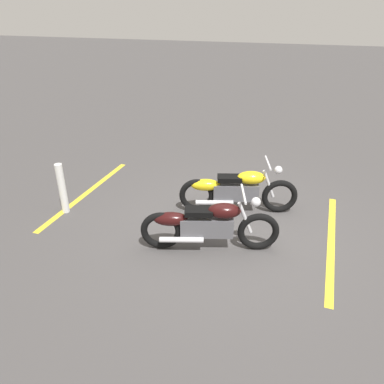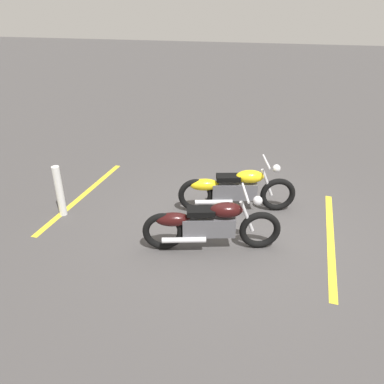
# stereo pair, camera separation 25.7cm
# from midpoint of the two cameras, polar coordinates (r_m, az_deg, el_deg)

# --- Properties ---
(ground_plane) EXTENTS (60.00, 60.00, 0.00)m
(ground_plane) POSITION_cam_midpoint_polar(r_m,az_deg,el_deg) (6.77, 4.91, -5.51)
(ground_plane) COLOR #474444
(motorcycle_bright_foreground) EXTENTS (2.19, 0.79, 1.04)m
(motorcycle_bright_foreground) POSITION_cam_midpoint_polar(r_m,az_deg,el_deg) (7.09, 5.39, 0.44)
(motorcycle_bright_foreground) COLOR black
(motorcycle_bright_foreground) RESTS_ON ground
(motorcycle_dark_foreground) EXTENTS (2.19, 0.80, 1.04)m
(motorcycle_dark_foreground) POSITION_cam_midpoint_polar(r_m,az_deg,el_deg) (6.00, 1.27, -4.92)
(motorcycle_dark_foreground) COLOR black
(motorcycle_dark_foreground) RESTS_ON ground
(bollard_post) EXTENTS (0.14, 0.14, 0.99)m
(bollard_post) POSITION_cam_midpoint_polar(r_m,az_deg,el_deg) (7.37, -20.42, 0.10)
(bollard_post) COLOR white
(bollard_post) RESTS_ON ground
(parking_stripe_near) EXTENTS (0.35, 3.20, 0.01)m
(parking_stripe_near) POSITION_cam_midpoint_polar(r_m,az_deg,el_deg) (6.85, 19.28, -6.72)
(parking_stripe_near) COLOR yellow
(parking_stripe_near) RESTS_ON ground
(parking_stripe_mid) EXTENTS (0.35, 3.20, 0.01)m
(parking_stripe_mid) POSITION_cam_midpoint_polar(r_m,az_deg,el_deg) (8.18, -17.06, -0.48)
(parking_stripe_mid) COLOR yellow
(parking_stripe_mid) RESTS_ON ground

